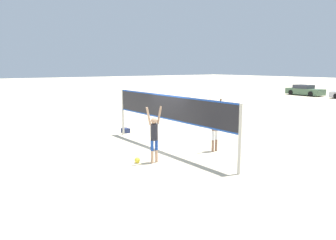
# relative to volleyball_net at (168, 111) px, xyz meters

# --- Properties ---
(ground_plane) EXTENTS (200.00, 200.00, 0.00)m
(ground_plane) POSITION_rel_volleyball_net_xyz_m (0.00, 0.00, -1.75)
(ground_plane) COLOR beige
(volleyball_net) EXTENTS (8.31, 0.11, 2.43)m
(volleyball_net) POSITION_rel_volleyball_net_xyz_m (0.00, 0.00, 0.00)
(volleyball_net) COLOR beige
(volleyball_net) RESTS_ON ground_plane
(player_spiker) EXTENTS (0.28, 0.71, 2.17)m
(player_spiker) POSITION_rel_volleyball_net_xyz_m (1.27, -1.57, -0.60)
(player_spiker) COLOR tan
(player_spiker) RESTS_ON ground_plane
(player_blocker) EXTENTS (0.28, 0.72, 2.28)m
(player_blocker) POSITION_rel_volleyball_net_xyz_m (1.39, 1.48, -0.54)
(player_blocker) COLOR #8C664C
(player_blocker) RESTS_ON ground_plane
(volleyball) EXTENTS (0.21, 0.21, 0.21)m
(volleyball) POSITION_rel_volleyball_net_xyz_m (0.92, -2.12, -1.64)
(volleyball) COLOR yellow
(volleyball) RESTS_ON ground_plane
(gear_bag) EXTENTS (0.47, 0.34, 0.25)m
(gear_bag) POSITION_rel_volleyball_net_xyz_m (-4.47, 0.34, -1.62)
(gear_bag) COLOR navy
(gear_bag) RESTS_ON ground_plane
(parked_car_far) EXTENTS (4.91, 2.23, 1.34)m
(parked_car_far) POSITION_rel_volleyball_net_xyz_m (-12.10, 30.40, -1.14)
(parked_car_far) COLOR #4C6B4C
(parked_car_far) RESTS_ON ground_plane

